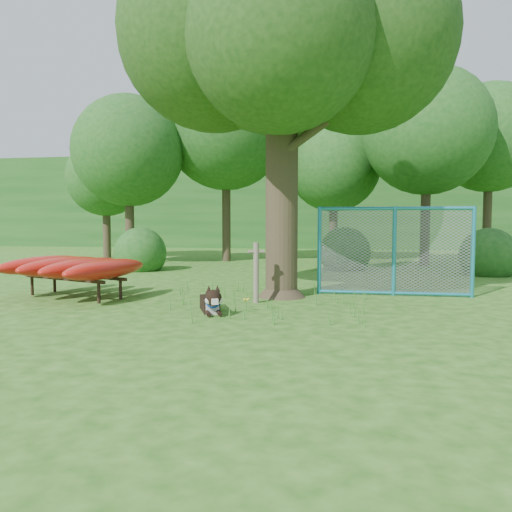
% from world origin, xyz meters
% --- Properties ---
extents(ground, '(80.00, 80.00, 0.00)m').
position_xyz_m(ground, '(0.00, 0.00, 0.00)').
color(ground, '#225511').
rests_on(ground, ground).
extents(oak_tree, '(7.44, 6.59, 9.05)m').
position_xyz_m(oak_tree, '(0.55, 2.38, 6.04)').
color(oak_tree, '#33291B').
rests_on(oak_tree, ground).
extents(wooden_post, '(0.34, 0.19, 1.27)m').
position_xyz_m(wooden_post, '(0.17, 1.40, 0.67)').
color(wooden_post, '#675D4D').
rests_on(wooden_post, ground).
extents(kayak_rack, '(3.14, 3.40, 0.90)m').
position_xyz_m(kayak_rack, '(-3.99, 1.45, 0.68)').
color(kayak_rack, black).
rests_on(kayak_rack, ground).
extents(husky_dog, '(0.68, 1.22, 0.57)m').
position_xyz_m(husky_dog, '(-0.46, 0.12, 0.20)').
color(husky_dog, black).
rests_on(husky_dog, ground).
extents(fence_section, '(3.50, 0.10, 3.41)m').
position_xyz_m(fence_section, '(3.11, 2.96, 1.03)').
color(fence_section, teal).
rests_on(fence_section, ground).
extents(wildflower_clump, '(0.12, 0.10, 0.26)m').
position_xyz_m(wildflower_clump, '(0.16, 0.37, 0.21)').
color(wildflower_clump, '#3E7E29').
rests_on(wildflower_clump, ground).
extents(bg_tree_a, '(4.40, 4.40, 6.70)m').
position_xyz_m(bg_tree_a, '(-6.50, 10.00, 4.48)').
color(bg_tree_a, '#33291B').
rests_on(bg_tree_a, ground).
extents(bg_tree_b, '(5.20, 5.20, 8.22)m').
position_xyz_m(bg_tree_b, '(-3.00, 12.00, 5.61)').
color(bg_tree_b, '#33291B').
rests_on(bg_tree_b, ground).
extents(bg_tree_c, '(4.00, 4.00, 6.12)m').
position_xyz_m(bg_tree_c, '(1.50, 13.00, 4.11)').
color(bg_tree_c, '#33291B').
rests_on(bg_tree_c, ground).
extents(bg_tree_d, '(4.80, 4.80, 7.50)m').
position_xyz_m(bg_tree_d, '(5.00, 11.00, 5.08)').
color(bg_tree_d, '#33291B').
rests_on(bg_tree_d, ground).
extents(bg_tree_e, '(4.60, 4.60, 7.55)m').
position_xyz_m(bg_tree_e, '(8.00, 14.00, 5.23)').
color(bg_tree_e, '#33291B').
rests_on(bg_tree_e, ground).
extents(bg_tree_f, '(3.60, 3.60, 5.55)m').
position_xyz_m(bg_tree_f, '(-9.00, 13.00, 3.73)').
color(bg_tree_f, '#33291B').
rests_on(bg_tree_f, ground).
extents(shrub_left, '(1.80, 1.80, 1.80)m').
position_xyz_m(shrub_left, '(-5.00, 7.50, 0.00)').
color(shrub_left, '#1A4F19').
rests_on(shrub_left, ground).
extents(shrub_right, '(1.80, 1.80, 1.80)m').
position_xyz_m(shrub_right, '(6.50, 8.00, 0.00)').
color(shrub_right, '#1A4F19').
rests_on(shrub_right, ground).
extents(shrub_mid, '(1.80, 1.80, 1.80)m').
position_xyz_m(shrub_mid, '(2.00, 9.00, 0.00)').
color(shrub_mid, '#1A4F19').
rests_on(shrub_mid, ground).
extents(wooded_hillside, '(80.00, 12.00, 6.00)m').
position_xyz_m(wooded_hillside, '(0.00, 28.00, 3.00)').
color(wooded_hillside, '#1A4F19').
rests_on(wooded_hillside, ground).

